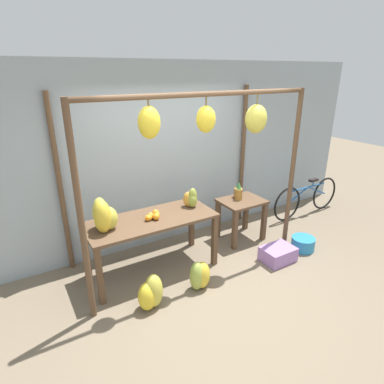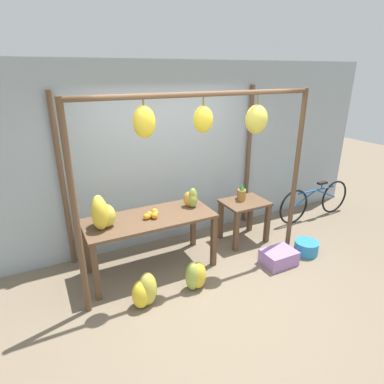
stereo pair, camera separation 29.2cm
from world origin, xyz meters
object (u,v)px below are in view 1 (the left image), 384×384
object	(u,v)px
fruit_crate_white	(278,254)
parked_bicycle	(307,198)
pineapple_cluster	(238,192)
papaya_pile	(191,199)
orange_pile	(153,216)
banana_pile_on_table	(104,216)
banana_pile_ground_left	(151,293)
banana_pile_ground_right	(200,275)
blue_bucket	(303,244)

from	to	relation	value
fruit_crate_white	parked_bicycle	xyz separation A→B (m)	(1.66, 0.92, 0.24)
pineapple_cluster	papaya_pile	xyz separation A→B (m)	(-0.98, -0.13, 0.12)
papaya_pile	orange_pile	bearing A→B (deg)	-172.68
banana_pile_on_table	banana_pile_ground_left	world-z (taller)	banana_pile_on_table
orange_pile	parked_bicycle	size ratio (longest dim) A/B	0.14
banana_pile_ground_right	fruit_crate_white	size ratio (longest dim) A/B	0.84
banana_pile_ground_left	parked_bicycle	size ratio (longest dim) A/B	0.25
orange_pile	blue_bucket	world-z (taller)	orange_pile
orange_pile	parked_bicycle	world-z (taller)	orange_pile
banana_pile_on_table	parked_bicycle	bearing A→B (deg)	2.80
blue_bucket	parked_bicycle	size ratio (longest dim) A/B	0.21
pineapple_cluster	fruit_crate_white	distance (m)	1.16
fruit_crate_white	papaya_pile	xyz separation A→B (m)	(-1.02, 0.79, 0.82)
pineapple_cluster	papaya_pile	size ratio (longest dim) A/B	1.03
banana_pile_ground_right	blue_bucket	xyz separation A→B (m)	(1.91, -0.02, -0.09)
banana_pile_ground_left	fruit_crate_white	world-z (taller)	banana_pile_ground_left
banana_pile_on_table	parked_bicycle	world-z (taller)	banana_pile_on_table
fruit_crate_white	blue_bucket	world-z (taller)	fruit_crate_white
banana_pile_ground_left	fruit_crate_white	xyz separation A→B (m)	(2.02, -0.05, -0.09)
banana_pile_ground_right	papaya_pile	xyz separation A→B (m)	(0.32, 0.74, 0.73)
banana_pile_ground_left	papaya_pile	distance (m)	1.45
blue_bucket	parked_bicycle	world-z (taller)	parked_bicycle
banana_pile_ground_left	parked_bicycle	xyz separation A→B (m)	(3.68, 0.87, 0.15)
banana_pile_on_table	papaya_pile	bearing A→B (deg)	3.10
banana_pile_on_table	blue_bucket	world-z (taller)	banana_pile_on_table
banana_pile_ground_left	banana_pile_ground_right	world-z (taller)	banana_pile_ground_left
banana_pile_on_table	pineapple_cluster	size ratio (longest dim) A/B	1.40
banana_pile_on_table	blue_bucket	distance (m)	3.09
papaya_pile	banana_pile_on_table	bearing A→B (deg)	-176.90
orange_pile	pineapple_cluster	distance (m)	1.63
banana_pile_ground_right	papaya_pile	world-z (taller)	papaya_pile
pineapple_cluster	blue_bucket	distance (m)	1.30
fruit_crate_white	papaya_pile	size ratio (longest dim) A/B	1.66
pineapple_cluster	banana_pile_ground_right	bearing A→B (deg)	-146.01
blue_bucket	papaya_pile	size ratio (longest dim) A/B	1.24
orange_pile	blue_bucket	distance (m)	2.44
orange_pile	papaya_pile	size ratio (longest dim) A/B	0.82
fruit_crate_white	blue_bucket	size ratio (longest dim) A/B	1.33
banana_pile_on_table	papaya_pile	size ratio (longest dim) A/B	1.44
banana_pile_ground_left	fruit_crate_white	distance (m)	2.02
orange_pile	parked_bicycle	xyz separation A→B (m)	(3.31, 0.21, -0.50)
parked_bicycle	papaya_pile	xyz separation A→B (m)	(-2.68, -0.12, 0.58)
banana_pile_on_table	fruit_crate_white	size ratio (longest dim) A/B	0.87
banana_pile_on_table	banana_pile_ground_right	size ratio (longest dim) A/B	1.03
pineapple_cluster	parked_bicycle	size ratio (longest dim) A/B	0.17
orange_pile	blue_bucket	bearing A→B (deg)	-17.08
parked_bicycle	papaya_pile	bearing A→B (deg)	-177.34
pineapple_cluster	papaya_pile	bearing A→B (deg)	-172.22
banana_pile_on_table	fruit_crate_white	distance (m)	2.57
fruit_crate_white	papaya_pile	distance (m)	1.53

